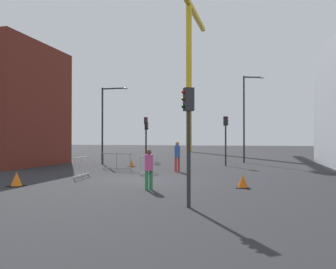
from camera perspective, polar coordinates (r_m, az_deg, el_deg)
ground at (r=16.37m, az=-4.55°, el=-7.97°), size 160.00×160.00×0.00m
construction_crane at (r=52.97m, az=3.83°, el=14.62°), size 1.70×19.95×23.89m
streetlamp_tall at (r=28.46m, az=13.67°, el=3.95°), size 1.79×0.69×7.42m
streetlamp_short at (r=26.66m, az=-10.83°, el=3.02°), size 2.28×0.24×6.20m
traffic_light_verge at (r=24.85m, az=10.14°, el=0.36°), size 0.39×0.30×3.74m
traffic_light_crosswalk at (r=28.87m, az=-3.86°, el=-0.04°), size 0.39×0.31×3.55m
traffic_light_median at (r=9.76m, az=3.62°, el=1.46°), size 0.39×0.35×3.60m
traffic_light_near at (r=31.52m, az=-3.94°, el=0.58°), size 0.34×0.39×4.15m
pedestrian_walking at (r=20.10m, az=1.65°, el=-3.49°), size 0.34×0.34×1.87m
pedestrian_waiting at (r=13.13m, az=-3.39°, el=-5.64°), size 0.34×0.34×1.63m
safety_barrier_right_run at (r=21.85m, az=-9.03°, el=-4.66°), size 2.16×0.17×1.08m
safety_barrier_rear at (r=18.91m, az=-3.75°, el=-5.28°), size 0.21×1.91×1.08m
safety_barrier_left_run at (r=18.11m, az=-15.00°, el=-5.46°), size 0.29×2.04×1.08m
traffic_cone_on_verge at (r=15.58m, az=-25.14°, el=-7.19°), size 0.62×0.62×0.63m
traffic_cone_orange at (r=23.83m, az=-6.45°, el=-5.12°), size 0.50×0.50×0.51m
traffic_cone_by_barrier at (r=14.03m, az=13.07°, el=-8.08°), size 0.57×0.57×0.58m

